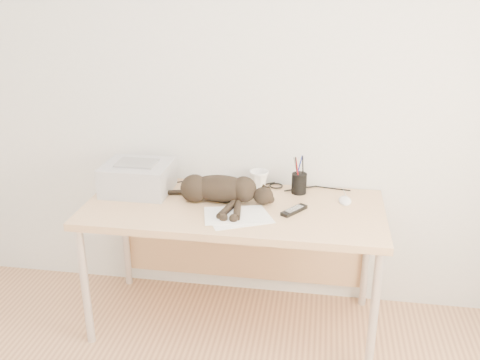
% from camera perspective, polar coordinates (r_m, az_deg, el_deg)
% --- Properties ---
extents(wall_back, '(3.50, 0.00, 3.50)m').
position_cam_1_polar(wall_back, '(3.03, 0.40, 9.72)').
color(wall_back, silver).
rests_on(wall_back, floor).
extents(desk, '(1.60, 0.70, 0.74)m').
position_cam_1_polar(desk, '(3.00, -0.43, -4.44)').
color(desk, '#D8B47E').
rests_on(desk, floor).
extents(printer, '(0.37, 0.32, 0.18)m').
position_cam_1_polar(printer, '(3.08, -10.85, 0.29)').
color(printer, '#AEAFB3').
rests_on(printer, desk).
extents(papers, '(0.39, 0.33, 0.01)m').
position_cam_1_polar(papers, '(2.74, -0.30, -3.90)').
color(papers, white).
rests_on(papers, desk).
extents(cat, '(0.69, 0.32, 0.16)m').
position_cam_1_polar(cat, '(2.89, -2.47, -1.08)').
color(cat, black).
rests_on(cat, desk).
extents(mug, '(0.14, 0.14, 0.10)m').
position_cam_1_polar(mug, '(3.09, 2.04, 0.07)').
color(mug, white).
rests_on(mug, desk).
extents(pen_cup, '(0.08, 0.08, 0.22)m').
position_cam_1_polar(pen_cup, '(3.03, 6.32, -0.31)').
color(pen_cup, black).
rests_on(pen_cup, desk).
extents(remote_grey, '(0.09, 0.20, 0.02)m').
position_cam_1_polar(remote_grey, '(3.10, -1.83, -0.61)').
color(remote_grey, gray).
rests_on(remote_grey, desk).
extents(remote_black, '(0.14, 0.17, 0.02)m').
position_cam_1_polar(remote_black, '(2.81, 5.78, -3.25)').
color(remote_black, black).
rests_on(remote_black, desk).
extents(mouse, '(0.08, 0.12, 0.04)m').
position_cam_1_polar(mouse, '(2.97, 11.15, -1.95)').
color(mouse, white).
rests_on(mouse, desk).
extents(cable_tangle, '(1.36, 0.08, 0.01)m').
position_cam_1_polar(cable_tangle, '(3.14, 0.24, -0.40)').
color(cable_tangle, black).
rests_on(cable_tangle, desk).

